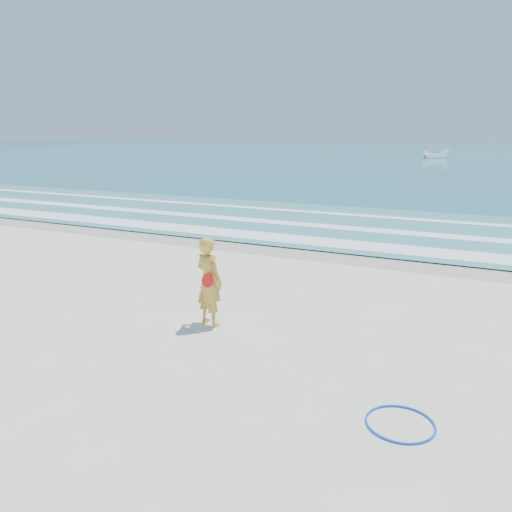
% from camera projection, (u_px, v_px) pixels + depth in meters
% --- Properties ---
extents(ground, '(400.00, 400.00, 0.00)m').
position_uv_depth(ground, '(145.00, 367.00, 8.21)').
color(ground, silver).
rests_on(ground, ground).
extents(wet_sand, '(400.00, 2.40, 0.00)m').
position_uv_depth(wet_sand, '(320.00, 252.00, 16.08)').
color(wet_sand, '#B2A893').
rests_on(wet_sand, ground).
extents(ocean, '(400.00, 190.00, 0.04)m').
position_uv_depth(ocean, '(474.00, 152.00, 99.98)').
color(ocean, '#19727F').
rests_on(ocean, ground).
extents(shallow, '(400.00, 10.00, 0.01)m').
position_uv_depth(shallow, '(360.00, 225.00, 20.44)').
color(shallow, '#59B7AD').
rests_on(shallow, ocean).
extents(foam_near, '(400.00, 1.40, 0.01)m').
position_uv_depth(foam_near, '(332.00, 243.00, 17.20)').
color(foam_near, white).
rests_on(foam_near, shallow).
extents(foam_mid, '(400.00, 0.90, 0.01)m').
position_uv_depth(foam_mid, '(354.00, 229.00, 19.74)').
color(foam_mid, white).
rests_on(foam_mid, shallow).
extents(foam_far, '(400.00, 0.60, 0.01)m').
position_uv_depth(foam_far, '(373.00, 216.00, 22.62)').
color(foam_far, white).
rests_on(foam_far, shallow).
extents(hoop, '(1.21, 1.21, 0.03)m').
position_uv_depth(hoop, '(400.00, 423.00, 6.58)').
color(hoop, blue).
rests_on(hoop, ground).
extents(boat, '(4.11, 1.98, 1.53)m').
position_uv_depth(boat, '(436.00, 153.00, 73.13)').
color(boat, white).
rests_on(boat, ocean).
extents(woman, '(0.76, 0.61, 1.80)m').
position_uv_depth(woman, '(209.00, 281.00, 9.83)').
color(woman, gold).
rests_on(woman, ground).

